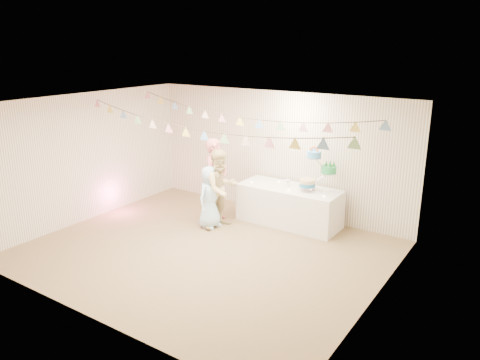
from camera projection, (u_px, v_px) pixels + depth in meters
The scene contains 23 objects.
floor at pixel (206, 251), 8.27m from camera, with size 6.00×6.00×0.00m, color brown.
ceiling at pixel (202, 104), 7.53m from camera, with size 6.00×6.00×0.00m, color silver.
back_wall at pixel (277, 153), 9.90m from camera, with size 6.00×6.00×0.00m, color white.
front_wall at pixel (82, 228), 5.91m from camera, with size 6.00×6.00×0.00m, color white.
left_wall at pixel (88, 157), 9.50m from camera, with size 5.00×5.00×0.00m, color white.
right_wall at pixel (379, 216), 6.30m from camera, with size 5.00×5.00×0.00m, color white.
table at pixel (289, 205), 9.43m from camera, with size 2.06×0.82×0.77m, color white.
cake_stand at pixel (317, 172), 8.95m from camera, with size 0.74×0.43×0.82m, color silver, non-canonical shape.
cake_bottom at pixel (308, 188), 9.08m from camera, with size 0.31×0.31×0.15m, color teal, non-canonical shape.
cake_middle at pixel (328, 175), 8.95m from camera, with size 0.27×0.27×0.22m, color #1E8B46, non-canonical shape.
cake_top_tier at pixel (314, 161), 8.90m from camera, with size 0.25×0.25×0.19m, color #4796E0, non-canonical shape.
platter at pixel (264, 184), 9.59m from camera, with size 0.33×0.33×0.02m, color white.
posy at pixel (287, 184), 9.39m from camera, with size 0.13×0.13×0.14m, color white, non-canonical shape.
person_adult_a at pixel (216, 180), 9.51m from camera, with size 0.63×0.41×1.72m, color #CE6C6F.
person_adult_b at pixel (221, 189), 9.17m from camera, with size 0.77×0.60×1.58m, color #D4BB82.
person_child at pixel (210, 197), 9.20m from camera, with size 0.61×0.40×1.25m, color #B4DEFF.
bunting_back at pixel (240, 111), 8.48m from camera, with size 5.60×1.10×0.40m, color pink, non-canonical shape.
bunting_front at pixel (195, 123), 7.46m from camera, with size 5.60×0.90×0.36m, color #72A5E5, non-canonical shape.
tealight_0 at pixel (252, 182), 9.62m from camera, with size 0.04×0.04×0.03m, color #FFD88C.
tealight_1 at pixel (279, 182), 9.64m from camera, with size 0.04×0.04×0.03m, color #FFD88C.
tealight_2 at pixel (289, 190), 9.09m from camera, with size 0.04×0.04×0.03m, color #FFD88C.
tealight_3 at pixel (311, 187), 9.30m from camera, with size 0.04×0.04×0.03m, color #FFD88C.
tealight_4 at pixel (324, 196), 8.73m from camera, with size 0.04×0.04×0.03m, color #FFD88C.
Camera 1 is at (4.72, -5.95, 3.56)m, focal length 35.00 mm.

